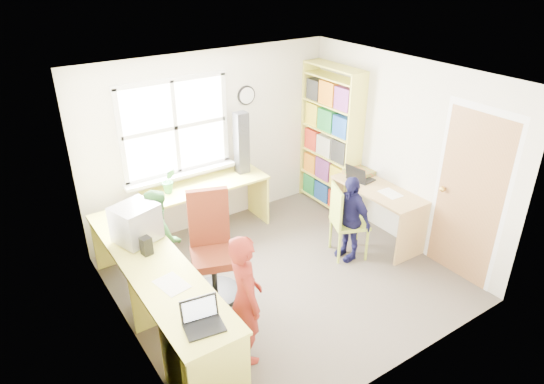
# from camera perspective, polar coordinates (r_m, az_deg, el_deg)

# --- Properties ---
(room) EXTENTS (3.64, 3.44, 2.44)m
(room) POSITION_cam_1_polar(r_m,az_deg,el_deg) (5.30, 1.03, 1.02)
(room) COLOR #4C443C
(room) RESTS_ON ground
(l_desk) EXTENTS (2.38, 2.95, 0.75)m
(l_desk) POSITION_cam_1_polar(r_m,az_deg,el_deg) (4.88, -9.47, -12.54)
(l_desk) COLOR #FFF965
(l_desk) RESTS_ON ground
(right_desk) EXTENTS (0.61, 1.29, 0.74)m
(right_desk) POSITION_cam_1_polar(r_m,az_deg,el_deg) (6.51, 12.41, -1.12)
(right_desk) COLOR tan
(right_desk) RESTS_ON ground
(bookshelf) EXTENTS (0.30, 1.02, 2.10)m
(bookshelf) POSITION_cam_1_polar(r_m,az_deg,el_deg) (7.11, 6.85, 5.85)
(bookshelf) COLOR #FFF965
(bookshelf) RESTS_ON ground
(swivel_chair) EXTENTS (0.73, 0.73, 1.23)m
(swivel_chair) POSITION_cam_1_polar(r_m,az_deg,el_deg) (5.41, -7.07, -7.00)
(swivel_chair) COLOR black
(swivel_chair) RESTS_ON ground
(wooden_chair) EXTENTS (0.55, 0.55, 0.96)m
(wooden_chair) POSITION_cam_1_polar(r_m,az_deg,el_deg) (6.07, 8.51, -3.14)
(wooden_chair) COLOR #AEC341
(wooden_chair) RESTS_ON ground
(crt_monitor) EXTENTS (0.51, 0.48, 0.41)m
(crt_monitor) POSITION_cam_1_polar(r_m,az_deg,el_deg) (5.25, -15.71, -3.56)
(crt_monitor) COLOR #9A999D
(crt_monitor) RESTS_ON l_desk
(laptop_left) EXTENTS (0.36, 0.31, 0.22)m
(laptop_left) POSITION_cam_1_polar(r_m,az_deg,el_deg) (4.14, -8.22, -14.64)
(laptop_left) COLOR black
(laptop_left) RESTS_ON l_desk
(laptop_right) EXTENTS (0.31, 0.36, 0.22)m
(laptop_right) POSITION_cam_1_polar(r_m,az_deg,el_deg) (6.55, 10.16, 1.77)
(laptop_right) COLOR black
(laptop_right) RESTS_ON right_desk
(speaker_a) EXTENTS (0.11, 0.11, 0.20)m
(speaker_a) POSITION_cam_1_polar(r_m,az_deg,el_deg) (5.05, -14.56, -6.15)
(speaker_a) COLOR black
(speaker_a) RESTS_ON l_desk
(speaker_b) EXTENTS (0.09, 0.09, 0.17)m
(speaker_b) POSITION_cam_1_polar(r_m,az_deg,el_deg) (5.50, -16.24, -3.60)
(speaker_b) COLOR black
(speaker_b) RESTS_ON l_desk
(cd_tower) EXTENTS (0.17, 0.16, 0.85)m
(cd_tower) POSITION_cam_1_polar(r_m,az_deg,el_deg) (6.55, -3.60, 5.78)
(cd_tower) COLOR black
(cd_tower) RESTS_ON l_desk
(game_box) EXTENTS (0.34, 0.34, 0.07)m
(game_box) POSITION_cam_1_polar(r_m,az_deg,el_deg) (6.73, 10.19, 2.28)
(game_box) COLOR red
(game_box) RESTS_ON right_desk
(paper_a) EXTENTS (0.28, 0.36, 0.00)m
(paper_a) POSITION_cam_1_polar(r_m,az_deg,el_deg) (4.64, -11.71, -10.56)
(paper_a) COLOR white
(paper_a) RESTS_ON l_desk
(paper_b) EXTENTS (0.21, 0.29, 0.00)m
(paper_b) POSITION_cam_1_polar(r_m,az_deg,el_deg) (6.30, 13.77, -0.17)
(paper_b) COLOR white
(paper_b) RESTS_ON right_desk
(potted_plant) EXTENTS (0.20, 0.18, 0.33)m
(potted_plant) POSITION_cam_1_polar(r_m,az_deg,el_deg) (6.20, -12.05, 1.32)
(potted_plant) COLOR #2D723B
(potted_plant) RESTS_ON l_desk
(person_red) EXTENTS (0.42, 0.54, 1.33)m
(person_red) POSITION_cam_1_polar(r_m,az_deg,el_deg) (4.52, -3.16, -12.42)
(person_red) COLOR maroon
(person_red) RESTS_ON ground
(person_green) EXTENTS (0.46, 0.59, 1.20)m
(person_green) POSITION_cam_1_polar(r_m,az_deg,el_deg) (5.61, -13.17, -5.36)
(person_green) COLOR #2F6B2B
(person_green) RESTS_ON ground
(person_navy) EXTENTS (0.30, 0.67, 1.11)m
(person_navy) POSITION_cam_1_polar(r_m,az_deg,el_deg) (6.03, 9.10, -3.03)
(person_navy) COLOR #151440
(person_navy) RESTS_ON ground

